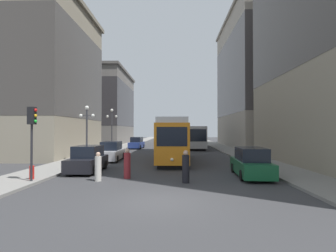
{
  "coord_description": "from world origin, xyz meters",
  "views": [
    {
      "loc": [
        0.68,
        -10.99,
        2.9
      ],
      "look_at": [
        0.15,
        9.01,
        3.21
      ],
      "focal_mm": 28.77,
      "sensor_mm": 36.0,
      "label": 1
    }
  ],
  "objects_px": {
    "transit_bus": "(196,136)",
    "lamp_post_left_near": "(87,124)",
    "parked_car_left_near": "(111,152)",
    "pedestrian_crossing_far": "(127,164)",
    "parked_car_left_far": "(137,143)",
    "pedestrian_on_sidewalk": "(186,168)",
    "fire_hydrant": "(32,172)",
    "pedestrian_crossing_near": "(98,168)",
    "traffic_light_near_left": "(32,124)",
    "parked_car_left_mid": "(88,160)",
    "lamp_post_left_far": "(112,124)",
    "streetcar": "(173,139)",
    "parked_car_right_far": "(251,163)"
  },
  "relations": [
    {
      "from": "transit_bus",
      "to": "lamp_post_left_near",
      "type": "bearing_deg",
      "value": -118.77
    },
    {
      "from": "transit_bus",
      "to": "parked_car_left_near",
      "type": "bearing_deg",
      "value": -116.1
    },
    {
      "from": "pedestrian_crossing_far",
      "to": "lamp_post_left_near",
      "type": "bearing_deg",
      "value": -175.49
    },
    {
      "from": "parked_car_left_near",
      "to": "parked_car_left_far",
      "type": "distance_m",
      "value": 16.88
    },
    {
      "from": "pedestrian_on_sidewalk",
      "to": "fire_hydrant",
      "type": "xyz_separation_m",
      "value": [
        -8.64,
        0.05,
        -0.31
      ]
    },
    {
      "from": "pedestrian_crossing_near",
      "to": "pedestrian_on_sidewalk",
      "type": "bearing_deg",
      "value": 179.97
    },
    {
      "from": "transit_bus",
      "to": "pedestrian_crossing_far",
      "type": "bearing_deg",
      "value": -101.12
    },
    {
      "from": "pedestrian_on_sidewalk",
      "to": "lamp_post_left_near",
      "type": "xyz_separation_m",
      "value": [
        -8.58,
        9.22,
        2.62
      ]
    },
    {
      "from": "pedestrian_crossing_near",
      "to": "pedestrian_on_sidewalk",
      "type": "relative_size",
      "value": 0.92
    },
    {
      "from": "pedestrian_crossing_near",
      "to": "parked_car_left_far",
      "type": "bearing_deg",
      "value": -82.2
    },
    {
      "from": "traffic_light_near_left",
      "to": "lamp_post_left_near",
      "type": "relative_size",
      "value": 0.81
    },
    {
      "from": "pedestrian_crossing_near",
      "to": "fire_hydrant",
      "type": "bearing_deg",
      "value": 9.27
    },
    {
      "from": "parked_car_left_mid",
      "to": "lamp_post_left_near",
      "type": "xyz_separation_m",
      "value": [
        -1.9,
        5.5,
        2.61
      ]
    },
    {
      "from": "traffic_light_near_left",
      "to": "fire_hydrant",
      "type": "height_order",
      "value": "traffic_light_near_left"
    },
    {
      "from": "parked_car_left_mid",
      "to": "traffic_light_near_left",
      "type": "distance_m",
      "value": 5.13
    },
    {
      "from": "pedestrian_on_sidewalk",
      "to": "lamp_post_left_near",
      "type": "distance_m",
      "value": 12.87
    },
    {
      "from": "lamp_post_left_near",
      "to": "fire_hydrant",
      "type": "xyz_separation_m",
      "value": [
        -0.06,
        -9.18,
        -2.93
      ]
    },
    {
      "from": "lamp_post_left_far",
      "to": "parked_car_left_far",
      "type": "bearing_deg",
      "value": 77.65
    },
    {
      "from": "streetcar",
      "to": "lamp_post_left_near",
      "type": "xyz_separation_m",
      "value": [
        -7.81,
        -1.56,
        1.35
      ]
    },
    {
      "from": "pedestrian_on_sidewalk",
      "to": "traffic_light_near_left",
      "type": "xyz_separation_m",
      "value": [
        -8.36,
        -0.48,
        2.41
      ]
    },
    {
      "from": "streetcar",
      "to": "traffic_light_near_left",
      "type": "xyz_separation_m",
      "value": [
        -7.59,
        -11.27,
        1.14
      ]
    },
    {
      "from": "parked_car_left_mid",
      "to": "lamp_post_left_near",
      "type": "bearing_deg",
      "value": 109.06
    },
    {
      "from": "parked_car_left_near",
      "to": "lamp_post_left_far",
      "type": "height_order",
      "value": "lamp_post_left_far"
    },
    {
      "from": "parked_car_left_near",
      "to": "parked_car_left_far",
      "type": "relative_size",
      "value": 1.04
    },
    {
      "from": "parked_car_left_mid",
      "to": "pedestrian_crossing_near",
      "type": "bearing_deg",
      "value": -63.12
    },
    {
      "from": "parked_car_left_far",
      "to": "pedestrian_on_sidewalk",
      "type": "bearing_deg",
      "value": -73.07
    },
    {
      "from": "transit_bus",
      "to": "pedestrian_crossing_near",
      "type": "bearing_deg",
      "value": -103.63
    },
    {
      "from": "streetcar",
      "to": "parked_car_left_far",
      "type": "relative_size",
      "value": 2.78
    },
    {
      "from": "transit_bus",
      "to": "traffic_light_near_left",
      "type": "xyz_separation_m",
      "value": [
        -11.11,
        -28.91,
        1.3
      ]
    },
    {
      "from": "parked_car_right_far",
      "to": "traffic_light_near_left",
      "type": "bearing_deg",
      "value": 14.41
    },
    {
      "from": "parked_car_left_near",
      "to": "lamp_post_left_far",
      "type": "bearing_deg",
      "value": 101.85
    },
    {
      "from": "transit_bus",
      "to": "lamp_post_left_far",
      "type": "xyz_separation_m",
      "value": [
        -11.33,
        -9.64,
        1.78
      ]
    },
    {
      "from": "pedestrian_crossing_near",
      "to": "parked_car_left_mid",
      "type": "bearing_deg",
      "value": -58.91
    },
    {
      "from": "pedestrian_crossing_far",
      "to": "lamp_post_left_far",
      "type": "xyz_separation_m",
      "value": [
        -5.11,
        17.55,
        2.89
      ]
    },
    {
      "from": "parked_car_left_near",
      "to": "fire_hydrant",
      "type": "height_order",
      "value": "parked_car_left_near"
    },
    {
      "from": "parked_car_left_near",
      "to": "traffic_light_near_left",
      "type": "bearing_deg",
      "value": -99.83
    },
    {
      "from": "parked_car_left_far",
      "to": "lamp_post_left_near",
      "type": "bearing_deg",
      "value": -92.68
    },
    {
      "from": "parked_car_right_far",
      "to": "lamp_post_left_near",
      "type": "relative_size",
      "value": 1.02
    },
    {
      "from": "traffic_light_near_left",
      "to": "lamp_post_left_near",
      "type": "bearing_deg",
      "value": 91.28
    },
    {
      "from": "pedestrian_crossing_far",
      "to": "streetcar",
      "type": "bearing_deg",
      "value": 136.08
    },
    {
      "from": "parked_car_right_far",
      "to": "pedestrian_crossing_far",
      "type": "xyz_separation_m",
      "value": [
        -7.62,
        -0.81,
        -0.01
      ]
    },
    {
      "from": "streetcar",
      "to": "parked_car_left_far",
      "type": "xyz_separation_m",
      "value": [
        -5.9,
        16.69,
        -1.26
      ]
    },
    {
      "from": "traffic_light_near_left",
      "to": "lamp_post_left_near",
      "type": "height_order",
      "value": "lamp_post_left_near"
    },
    {
      "from": "pedestrian_crossing_far",
      "to": "lamp_post_left_near",
      "type": "distance_m",
      "value": 9.83
    },
    {
      "from": "traffic_light_near_left",
      "to": "fire_hydrant",
      "type": "bearing_deg",
      "value": 117.9
    },
    {
      "from": "parked_car_right_far",
      "to": "fire_hydrant",
      "type": "distance_m",
      "value": 12.95
    },
    {
      "from": "parked_car_right_far",
      "to": "pedestrian_on_sidewalk",
      "type": "bearing_deg",
      "value": 29.3
    },
    {
      "from": "parked_car_right_far",
      "to": "lamp_post_left_near",
      "type": "xyz_separation_m",
      "value": [
        -12.73,
        7.17,
        2.61
      ]
    },
    {
      "from": "parked_car_left_near",
      "to": "lamp_post_left_far",
      "type": "relative_size",
      "value": 0.89
    },
    {
      "from": "transit_bus",
      "to": "parked_car_left_far",
      "type": "relative_size",
      "value": 2.77
    }
  ]
}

